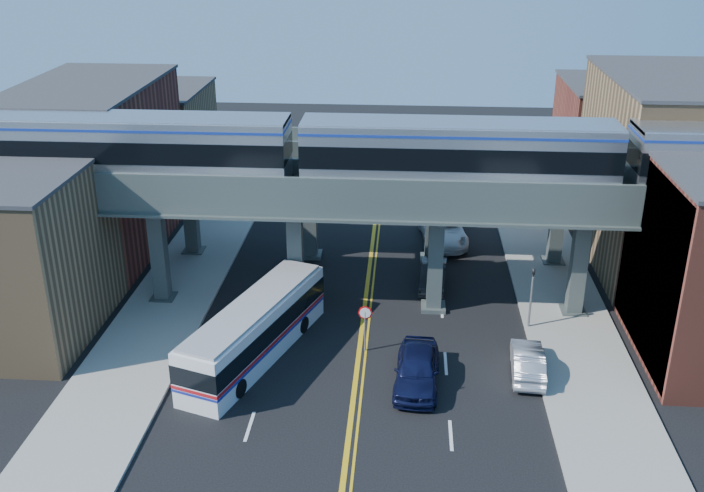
# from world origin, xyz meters

# --- Properties ---
(ground) EXTENTS (120.00, 120.00, 0.00)m
(ground) POSITION_xyz_m (0.00, 0.00, 0.00)
(ground) COLOR black
(ground) RESTS_ON ground
(sidewalk_west) EXTENTS (5.00, 70.00, 0.16)m
(sidewalk_west) POSITION_xyz_m (-11.50, 10.00, 0.08)
(sidewalk_west) COLOR gray
(sidewalk_west) RESTS_ON ground
(sidewalk_east) EXTENTS (5.00, 70.00, 0.16)m
(sidewalk_east) POSITION_xyz_m (11.50, 10.00, 0.08)
(sidewalk_east) COLOR gray
(sidewalk_east) RESTS_ON ground
(building_west_a) EXTENTS (8.00, 10.00, 9.00)m
(building_west_a) POSITION_xyz_m (-18.50, 4.00, 4.50)
(building_west_a) COLOR olive
(building_west_a) RESTS_ON ground
(building_west_b) EXTENTS (8.00, 14.00, 11.00)m
(building_west_b) POSITION_xyz_m (-18.50, 16.00, 5.50)
(building_west_b) COLOR brown
(building_west_b) RESTS_ON ground
(building_west_c) EXTENTS (8.00, 10.00, 8.00)m
(building_west_c) POSITION_xyz_m (-18.50, 29.00, 4.00)
(building_west_c) COLOR olive
(building_west_c) RESTS_ON ground
(building_east_b) EXTENTS (8.00, 14.00, 12.00)m
(building_east_b) POSITION_xyz_m (18.50, 16.00, 6.00)
(building_east_b) COLOR olive
(building_east_b) RESTS_ON ground
(building_east_c) EXTENTS (8.00, 10.00, 9.00)m
(building_east_c) POSITION_xyz_m (18.50, 29.00, 4.50)
(building_east_c) COLOR brown
(building_east_c) RESTS_ON ground
(mural_panel) EXTENTS (0.10, 9.50, 9.50)m
(mural_panel) POSITION_xyz_m (14.55, 4.00, 4.75)
(mural_panel) COLOR teal
(mural_panel) RESTS_ON ground
(elevated_viaduct_near) EXTENTS (52.00, 3.60, 7.40)m
(elevated_viaduct_near) POSITION_xyz_m (0.00, 8.00, 6.47)
(elevated_viaduct_near) COLOR #394240
(elevated_viaduct_near) RESTS_ON ground
(elevated_viaduct_far) EXTENTS (52.00, 3.60, 7.40)m
(elevated_viaduct_far) POSITION_xyz_m (0.00, 15.00, 6.47)
(elevated_viaduct_far) COLOR #394240
(elevated_viaduct_far) RESTS_ON ground
(transit_train) EXTENTS (51.85, 3.25, 3.80)m
(transit_train) POSITION_xyz_m (4.94, 8.00, 9.45)
(transit_train) COLOR black
(transit_train) RESTS_ON elevated_viaduct_near
(stop_sign) EXTENTS (0.76, 0.09, 2.63)m
(stop_sign) POSITION_xyz_m (0.30, 3.00, 1.76)
(stop_sign) COLOR slate
(stop_sign) RESTS_ON ground
(traffic_signal) EXTENTS (0.15, 0.18, 4.10)m
(traffic_signal) POSITION_xyz_m (9.20, 6.00, 2.30)
(traffic_signal) COLOR slate
(traffic_signal) RESTS_ON ground
(transit_bus) EXTENTS (6.05, 11.51, 2.91)m
(transit_bus) POSITION_xyz_m (-5.32, 2.08, 1.50)
(transit_bus) COLOR silver
(transit_bus) RESTS_ON ground
(car_lane_a) EXTENTS (2.43, 5.37, 1.79)m
(car_lane_a) POSITION_xyz_m (3.00, -0.05, 0.90)
(car_lane_a) COLOR black
(car_lane_a) RESTS_ON ground
(car_lane_b) EXTENTS (1.81, 4.43, 1.43)m
(car_lane_b) POSITION_xyz_m (4.04, 11.02, 0.71)
(car_lane_b) COLOR #2F2F32
(car_lane_b) RESTS_ON ground
(car_lane_c) EXTENTS (3.47, 6.57, 1.76)m
(car_lane_c) POSITION_xyz_m (4.89, 18.20, 0.88)
(car_lane_c) COLOR white
(car_lane_c) RESTS_ON ground
(car_lane_d) EXTENTS (2.42, 5.54, 1.59)m
(car_lane_d) POSITION_xyz_m (4.80, 22.13, 0.79)
(car_lane_d) COLOR #ACABB0
(car_lane_d) RESTS_ON ground
(car_parked_curb) EXTENTS (1.84, 4.48, 1.44)m
(car_parked_curb) POSITION_xyz_m (8.50, 1.30, 0.72)
(car_parked_curb) COLOR #A1A0A4
(car_parked_curb) RESTS_ON ground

